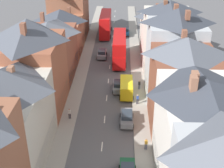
% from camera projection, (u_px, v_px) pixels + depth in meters
% --- Properties ---
extents(pavement_left, '(2.20, 104.00, 0.14)m').
position_uv_depth(pavement_left, '(81.00, 75.00, 56.52)').
color(pavement_left, gray).
rests_on(pavement_left, ground).
extents(pavement_right, '(2.20, 104.00, 0.14)m').
position_uv_depth(pavement_right, '(137.00, 76.00, 56.21)').
color(pavement_right, gray).
rests_on(pavement_right, ground).
extents(centre_line_dashes, '(0.14, 97.80, 0.01)m').
position_uv_depth(centre_line_dashes, '(108.00, 81.00, 54.62)').
color(centre_line_dashes, silver).
rests_on(centre_line_dashes, ground).
extents(terrace_row_left, '(8.00, 76.33, 14.65)m').
position_uv_depth(terrace_row_left, '(34.00, 71.00, 44.14)').
color(terrace_row_left, '#B2704C').
rests_on(terrace_row_left, ground).
extents(terrace_row_right, '(8.00, 68.11, 14.48)m').
position_uv_depth(terrace_row_right, '(186.00, 94.00, 37.94)').
color(terrace_row_right, '#ADB2B7').
rests_on(terrace_row_right, ground).
extents(double_decker_bus_lead, '(2.74, 10.80, 5.30)m').
position_uv_depth(double_decker_bus_lead, '(105.00, 24.00, 75.58)').
color(double_decker_bus_lead, red).
rests_on(double_decker_bus_lead, ground).
extents(double_decker_bus_mid_street, '(2.74, 10.80, 5.30)m').
position_uv_depth(double_decker_bus_mid_street, '(119.00, 48.00, 61.10)').
color(double_decker_bus_mid_street, '#B70F0F').
rests_on(double_decker_bus_mid_street, ground).
extents(car_near_blue, '(1.90, 4.34, 1.64)m').
position_uv_depth(car_near_blue, '(126.00, 31.00, 76.99)').
color(car_near_blue, '#236093').
rests_on(car_near_blue, ground).
extents(car_parked_left_a, '(1.90, 4.12, 1.69)m').
position_uv_depth(car_parked_left_a, '(118.00, 86.00, 51.22)').
color(car_parked_left_a, gray).
rests_on(car_parked_left_a, ground).
extents(car_mid_black, '(1.90, 4.18, 1.71)m').
position_uv_depth(car_mid_black, '(127.00, 117.00, 42.90)').
color(car_mid_black, gray).
rests_on(car_mid_black, ground).
extents(car_mid_white, '(1.90, 4.16, 1.64)m').
position_uv_depth(car_mid_white, '(102.00, 54.00, 63.74)').
color(car_mid_white, gray).
rests_on(car_mid_white, ground).
extents(delivery_van, '(2.20, 5.20, 2.41)m').
position_uv_depth(delivery_van, '(126.00, 88.00, 49.61)').
color(delivery_van, yellow).
rests_on(delivery_van, ground).
extents(pedestrian_mid_left, '(0.36, 0.22, 1.61)m').
position_uv_depth(pedestrian_mid_left, '(146.00, 143.00, 37.58)').
color(pedestrian_mid_left, '#3D4256').
rests_on(pedestrian_mid_left, pavement_right).
extents(pedestrian_mid_right, '(0.36, 0.22, 1.61)m').
position_uv_depth(pedestrian_mid_right, '(69.00, 113.00, 43.55)').
color(pedestrian_mid_right, '#23232D').
rests_on(pedestrian_mid_right, pavement_left).
extents(pedestrian_far_left, '(0.36, 0.22, 1.61)m').
position_uv_depth(pedestrian_far_left, '(138.00, 99.00, 47.07)').
color(pedestrian_far_left, '#23232D').
rests_on(pedestrian_far_left, pavement_right).
extents(pedestrian_far_right, '(0.36, 0.22, 1.61)m').
position_uv_depth(pedestrian_far_right, '(139.00, 84.00, 51.21)').
color(pedestrian_far_right, '#3D4256').
rests_on(pedestrian_far_right, pavement_right).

